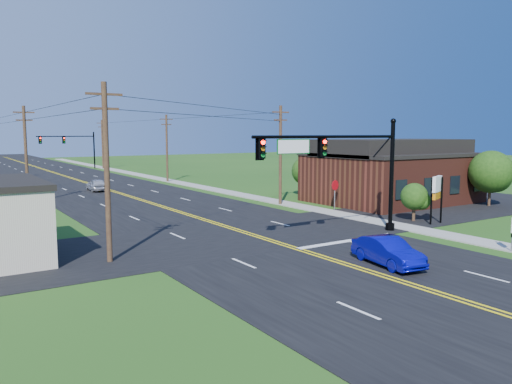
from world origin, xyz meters
TOP-DOWN VIEW (x-y plane):
  - ground at (0.00, 0.00)m, footprint 260.00×260.00m
  - road_main at (0.00, 50.00)m, footprint 16.00×220.00m
  - road_cross at (0.00, 12.00)m, footprint 70.00×10.00m
  - sidewalk at (10.50, 40.00)m, footprint 2.00×160.00m
  - signal_mast_main at (4.34, 8.00)m, footprint 11.30×0.60m
  - signal_mast_far at (4.44, 80.00)m, footprint 10.98×0.60m
  - brick_building at (20.00, 18.00)m, footprint 14.20×11.20m
  - utility_pole_left_a at (-9.50, 10.00)m, footprint 1.80×0.28m
  - utility_pole_left_b at (-9.50, 35.00)m, footprint 1.80×0.28m
  - utility_pole_right_a at (9.80, 22.00)m, footprint 1.80×0.28m
  - utility_pole_right_b at (9.80, 48.00)m, footprint 1.80×0.28m
  - utility_pole_right_c at (9.80, 78.00)m, footprint 1.80×0.28m
  - tree_right_front at (25.00, 11.00)m, footprint 3.80×3.80m
  - tree_right_back at (16.00, 26.00)m, footprint 3.00×3.00m
  - shrub_corner at (13.00, 9.50)m, footprint 2.00×2.00m
  - blue_car at (1.76, 1.83)m, footprint 2.14×4.39m
  - distant_car at (-1.35, 41.98)m, footprint 1.76×4.14m
  - stop_sign at (11.93, 16.98)m, footprint 0.91×0.22m
  - pylon_sign at (13.39, 7.85)m, footprint 1.65×0.88m

SIDE VIEW (x-z plane):
  - ground at x=0.00m, z-range 0.00..0.00m
  - road_main at x=0.00m, z-range 0.00..0.04m
  - road_cross at x=0.00m, z-range 0.00..0.04m
  - sidewalk at x=10.50m, z-range 0.00..0.08m
  - blue_car at x=1.76m, z-range 0.00..1.39m
  - distant_car at x=-1.35m, z-range 0.00..1.40m
  - shrub_corner at x=13.00m, z-range 0.42..3.28m
  - stop_sign at x=11.93m, z-range 0.57..3.14m
  - brick_building at x=20.00m, z-range 0.00..4.70m
  - pylon_sign at x=13.39m, z-range 0.80..4.27m
  - tree_right_back at x=16.00m, z-range 0.55..4.65m
  - tree_right_front at x=25.00m, z-range 0.60..5.60m
  - signal_mast_far at x=4.44m, z-range 0.81..8.29m
  - utility_pole_left_a at x=-9.50m, z-range 0.22..9.22m
  - utility_pole_left_b at x=-9.50m, z-range 0.22..9.22m
  - utility_pole_right_a at x=9.80m, z-range 0.22..9.22m
  - utility_pole_right_b at x=9.80m, z-range 0.22..9.22m
  - utility_pole_right_c at x=9.80m, z-range 0.22..9.22m
  - signal_mast_main at x=4.34m, z-range 1.01..8.49m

